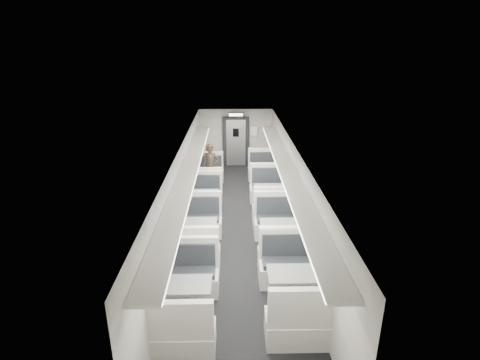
{
  "coord_description": "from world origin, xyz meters",
  "views": [
    {
      "loc": [
        -0.13,
        -9.28,
        5.0
      ],
      "look_at": [
        0.07,
        0.91,
        1.21
      ],
      "focal_mm": 28.0,
      "sensor_mm": 36.0,
      "label": 1
    }
  ],
  "objects_px": {
    "booth_left_b": "(205,203)",
    "vestibule_door": "(236,142)",
    "booth_right_d": "(291,290)",
    "booth_right_c": "(279,237)",
    "booth_right_a": "(264,177)",
    "booth_right_b": "(270,199)",
    "exit_sign": "(236,114)",
    "passenger": "(211,167)",
    "booth_left_a": "(209,178)",
    "booth_left_d": "(188,301)",
    "booth_left_c": "(199,236)"
  },
  "relations": [
    {
      "from": "vestibule_door",
      "to": "exit_sign",
      "type": "height_order",
      "value": "exit_sign"
    },
    {
      "from": "passenger",
      "to": "exit_sign",
      "type": "relative_size",
      "value": 2.67
    },
    {
      "from": "booth_right_a",
      "to": "passenger",
      "type": "distance_m",
      "value": 1.98
    },
    {
      "from": "booth_right_c",
      "to": "exit_sign",
      "type": "height_order",
      "value": "exit_sign"
    },
    {
      "from": "booth_left_b",
      "to": "exit_sign",
      "type": "xyz_separation_m",
      "value": [
        1.0,
        4.25,
        1.92
      ]
    },
    {
      "from": "booth_right_d",
      "to": "exit_sign",
      "type": "height_order",
      "value": "exit_sign"
    },
    {
      "from": "booth_left_b",
      "to": "vestibule_door",
      "type": "xyz_separation_m",
      "value": [
        1.0,
        4.74,
        0.68
      ]
    },
    {
      "from": "booth_left_d",
      "to": "exit_sign",
      "type": "xyz_separation_m",
      "value": [
        1.0,
        8.89,
        1.88
      ]
    },
    {
      "from": "booth_left_c",
      "to": "booth_right_b",
      "type": "distance_m",
      "value": 3.03
    },
    {
      "from": "booth_right_a",
      "to": "booth_right_b",
      "type": "height_order",
      "value": "booth_right_b"
    },
    {
      "from": "booth_left_b",
      "to": "booth_right_d",
      "type": "relative_size",
      "value": 0.87
    },
    {
      "from": "booth_left_d",
      "to": "exit_sign",
      "type": "distance_m",
      "value": 9.14
    },
    {
      "from": "booth_right_d",
      "to": "exit_sign",
      "type": "distance_m",
      "value": 8.89
    },
    {
      "from": "booth_right_b",
      "to": "passenger",
      "type": "xyz_separation_m",
      "value": [
        -1.92,
        1.94,
        0.41
      ]
    },
    {
      "from": "booth_left_a",
      "to": "booth_left_d",
      "type": "xyz_separation_m",
      "value": [
        0.0,
        -6.8,
        0.04
      ]
    },
    {
      "from": "booth_right_c",
      "to": "exit_sign",
      "type": "bearing_deg",
      "value": 98.72
    },
    {
      "from": "booth_left_b",
      "to": "passenger",
      "type": "bearing_deg",
      "value": 87.84
    },
    {
      "from": "booth_left_c",
      "to": "vestibule_door",
      "type": "distance_m",
      "value": 6.97
    },
    {
      "from": "booth_left_c",
      "to": "booth_right_d",
      "type": "relative_size",
      "value": 0.96
    },
    {
      "from": "booth_right_b",
      "to": "booth_right_d",
      "type": "bearing_deg",
      "value": -90.0
    },
    {
      "from": "vestibule_door",
      "to": "booth_right_b",
      "type": "bearing_deg",
      "value": -77.72
    },
    {
      "from": "booth_left_c",
      "to": "booth_left_d",
      "type": "bearing_deg",
      "value": -90.0
    },
    {
      "from": "booth_right_d",
      "to": "passenger",
      "type": "relative_size",
      "value": 1.41
    },
    {
      "from": "booth_left_b",
      "to": "booth_right_c",
      "type": "bearing_deg",
      "value": -48.61
    },
    {
      "from": "booth_left_d",
      "to": "exit_sign",
      "type": "bearing_deg",
      "value": 83.58
    },
    {
      "from": "booth_right_b",
      "to": "passenger",
      "type": "distance_m",
      "value": 2.76
    },
    {
      "from": "booth_left_b",
      "to": "booth_left_c",
      "type": "relative_size",
      "value": 0.91
    },
    {
      "from": "booth_left_a",
      "to": "passenger",
      "type": "distance_m",
      "value": 0.48
    },
    {
      "from": "booth_right_c",
      "to": "passenger",
      "type": "height_order",
      "value": "passenger"
    },
    {
      "from": "booth_left_a",
      "to": "booth_right_a",
      "type": "distance_m",
      "value": 2.0
    },
    {
      "from": "booth_left_b",
      "to": "booth_right_d",
      "type": "distance_m",
      "value": 4.82
    },
    {
      "from": "booth_right_a",
      "to": "exit_sign",
      "type": "bearing_deg",
      "value": 116.49
    },
    {
      "from": "booth_left_a",
      "to": "booth_right_c",
      "type": "relative_size",
      "value": 0.89
    },
    {
      "from": "booth_right_c",
      "to": "vestibule_door",
      "type": "bearing_deg",
      "value": 98.12
    },
    {
      "from": "booth_left_d",
      "to": "vestibule_door",
      "type": "bearing_deg",
      "value": 83.91
    },
    {
      "from": "booth_left_b",
      "to": "passenger",
      "type": "relative_size",
      "value": 1.22
    },
    {
      "from": "booth_right_b",
      "to": "booth_left_c",
      "type": "bearing_deg",
      "value": -131.36
    },
    {
      "from": "booth_right_a",
      "to": "passenger",
      "type": "xyz_separation_m",
      "value": [
        -1.92,
        -0.16,
        0.44
      ]
    },
    {
      "from": "exit_sign",
      "to": "booth_left_c",
      "type": "bearing_deg",
      "value": -98.91
    },
    {
      "from": "booth_right_d",
      "to": "vestibule_door",
      "type": "distance_m",
      "value": 9.2
    },
    {
      "from": "booth_left_b",
      "to": "vestibule_door",
      "type": "distance_m",
      "value": 4.89
    },
    {
      "from": "booth_right_c",
      "to": "passenger",
      "type": "xyz_separation_m",
      "value": [
        -1.92,
        4.35,
        0.42
      ]
    },
    {
      "from": "booth_left_c",
      "to": "exit_sign",
      "type": "xyz_separation_m",
      "value": [
        1.0,
        6.38,
        1.88
      ]
    },
    {
      "from": "booth_right_a",
      "to": "exit_sign",
      "type": "distance_m",
      "value": 2.93
    },
    {
      "from": "booth_right_c",
      "to": "booth_right_d",
      "type": "relative_size",
      "value": 0.98
    },
    {
      "from": "booth_right_a",
      "to": "booth_right_d",
      "type": "relative_size",
      "value": 0.94
    },
    {
      "from": "booth_right_a",
      "to": "exit_sign",
      "type": "height_order",
      "value": "exit_sign"
    },
    {
      "from": "booth_right_c",
      "to": "booth_right_d",
      "type": "bearing_deg",
      "value": -90.0
    },
    {
      "from": "booth_left_c",
      "to": "vestibule_door",
      "type": "bearing_deg",
      "value": 81.71
    },
    {
      "from": "exit_sign",
      "to": "booth_right_a",
      "type": "bearing_deg",
      "value": -63.51
    }
  ]
}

